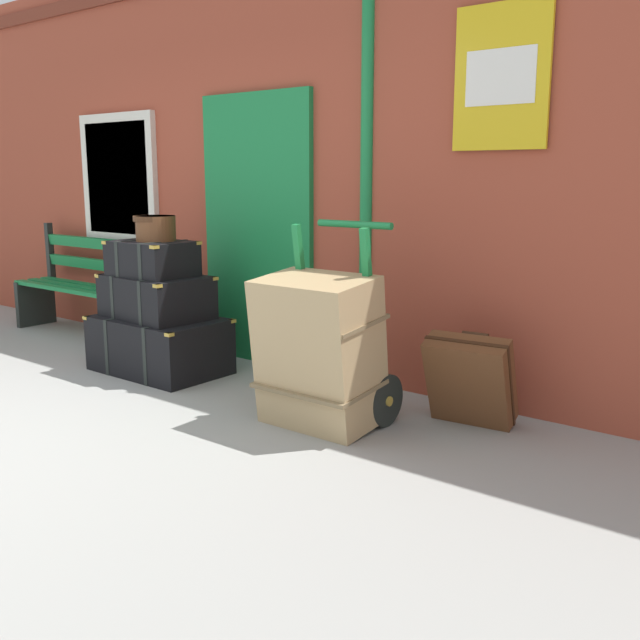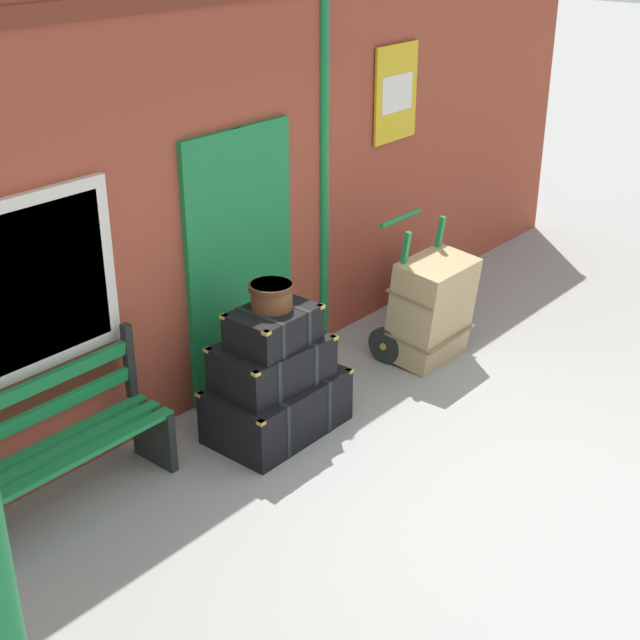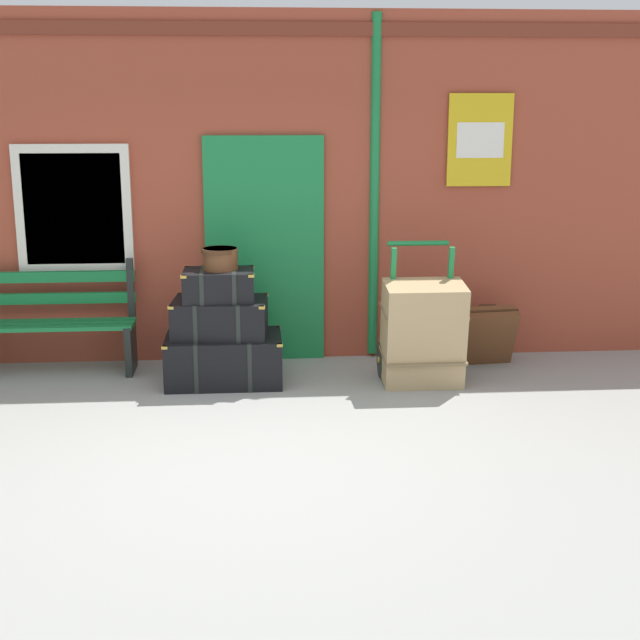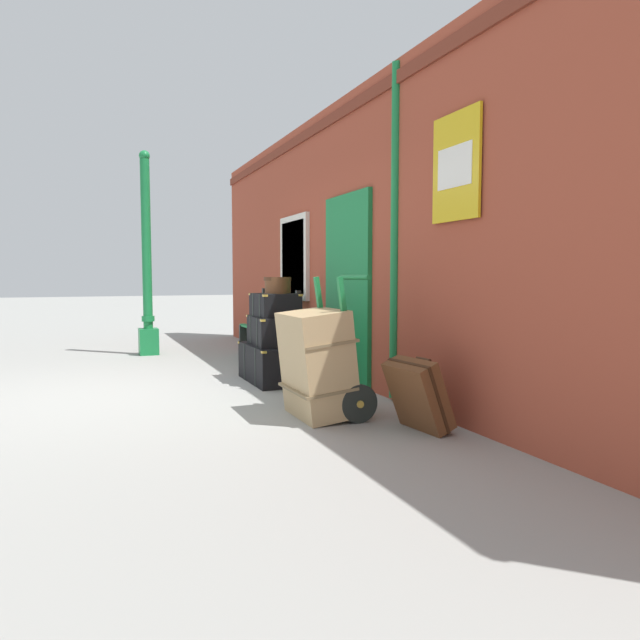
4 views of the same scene
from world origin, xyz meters
name	(u,v)px [view 1 (image 1 of 4)]	position (x,y,z in m)	size (l,w,h in m)	color
brick_facade	(253,160)	(-0.01, 2.60, 1.60)	(10.40, 0.35, 3.20)	#9E422D
platform_bench	(84,287)	(-1.81, 2.16, 0.44)	(1.60, 0.43, 1.01)	#197A3D
steamer_trunk_base	(160,345)	(-0.19, 1.72, 0.21)	(1.01, 0.65, 0.43)	black
steamer_trunk_middle	(157,296)	(-0.22, 1.74, 0.58)	(0.85, 0.61, 0.33)	black
steamer_trunk_top	(152,258)	(-0.22, 1.71, 0.87)	(0.61, 0.45, 0.27)	black
round_hatbox	(155,226)	(-0.20, 1.74, 1.11)	(0.31, 0.31, 0.19)	brown
porters_trolley	(336,376)	(1.52, 1.69, 0.27)	(0.71, 0.56, 1.21)	black
large_brown_trunk	(319,351)	(1.52, 1.52, 0.46)	(0.70, 0.53, 0.92)	tan
suitcase_olive	(470,380)	(2.23, 2.07, 0.28)	(0.53, 0.41, 0.57)	brown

